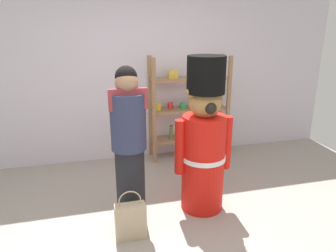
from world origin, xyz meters
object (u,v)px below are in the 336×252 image
merchandise_shelf (189,107)px  person_shopper (129,146)px  shopping_bag (131,221)px  teddy_bear_guard (204,142)px

merchandise_shelf → person_shopper: (-1.12, -1.55, 0.06)m
person_shopper → shopping_bag: 0.71m
merchandise_shelf → teddy_bear_guard: teddy_bear_guard is taller
teddy_bear_guard → shopping_bag: bearing=-157.8°
teddy_bear_guard → shopping_bag: size_ratio=3.34×
teddy_bear_guard → shopping_bag: (-0.85, -0.35, -0.60)m
person_shopper → shopping_bag: size_ratio=3.21×
merchandise_shelf → teddy_bear_guard: 1.51m
merchandise_shelf → person_shopper: bearing=-125.9°
person_shopper → shopping_bag: person_shopper is taller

